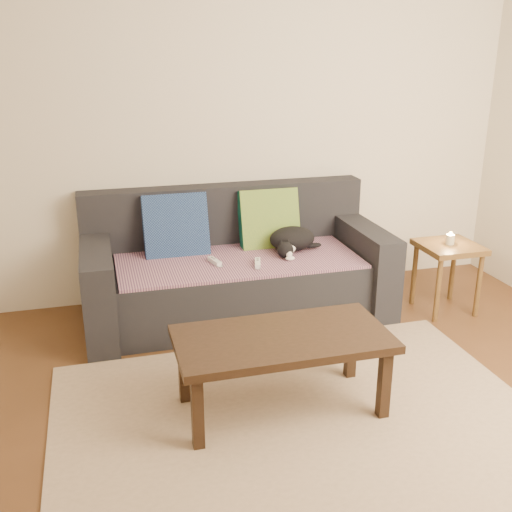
# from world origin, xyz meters

# --- Properties ---
(ground) EXTENTS (4.50, 4.50, 0.00)m
(ground) POSITION_xyz_m (0.00, 0.00, 0.00)
(ground) COLOR brown
(ground) RESTS_ON ground
(back_wall) EXTENTS (4.50, 0.04, 2.60)m
(back_wall) POSITION_xyz_m (0.00, 2.00, 1.30)
(back_wall) COLOR beige
(back_wall) RESTS_ON ground
(sofa) EXTENTS (2.10, 0.94, 0.87)m
(sofa) POSITION_xyz_m (0.00, 1.57, 0.31)
(sofa) COLOR #232328
(sofa) RESTS_ON ground
(throw_blanket) EXTENTS (1.66, 0.74, 0.02)m
(throw_blanket) POSITION_xyz_m (0.00, 1.48, 0.43)
(throw_blanket) COLOR #44274A
(throw_blanket) RESTS_ON sofa
(cushion_navy) EXTENTS (0.45, 0.24, 0.47)m
(cushion_navy) POSITION_xyz_m (-0.39, 1.74, 0.63)
(cushion_navy) COLOR #111F49
(cushion_navy) RESTS_ON throw_blanket
(cushion_green) EXTENTS (0.44, 0.22, 0.45)m
(cushion_green) POSITION_xyz_m (0.30, 1.74, 0.63)
(cushion_green) COLOR #0B4836
(cushion_green) RESTS_ON throw_blanket
(cat) EXTENTS (0.42, 0.40, 0.17)m
(cat) POSITION_xyz_m (0.41, 1.54, 0.52)
(cat) COLOR black
(cat) RESTS_ON throw_blanket
(wii_remote_a) EXTENTS (0.07, 0.15, 0.03)m
(wii_remote_a) POSITION_xyz_m (-0.18, 1.43, 0.46)
(wii_remote_a) COLOR white
(wii_remote_a) RESTS_ON throw_blanket
(wii_remote_b) EXTENTS (0.07, 0.15, 0.03)m
(wii_remote_b) POSITION_xyz_m (0.09, 1.32, 0.46)
(wii_remote_b) COLOR white
(wii_remote_b) RESTS_ON throw_blanket
(side_table) EXTENTS (0.40, 0.40, 0.51)m
(side_table) POSITION_xyz_m (1.47, 1.20, 0.42)
(side_table) COLOR brown
(side_table) RESTS_ON ground
(candle) EXTENTS (0.06, 0.06, 0.09)m
(candle) POSITION_xyz_m (1.47, 1.20, 0.54)
(candle) COLOR beige
(candle) RESTS_ON side_table
(rug) EXTENTS (2.50, 1.80, 0.01)m
(rug) POSITION_xyz_m (0.00, 0.15, 0.01)
(rug) COLOR tan
(rug) RESTS_ON ground
(coffee_table) EXTENTS (1.10, 0.55, 0.44)m
(coffee_table) POSITION_xyz_m (-0.06, 0.29, 0.38)
(coffee_table) COLOR black
(coffee_table) RESTS_ON rug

